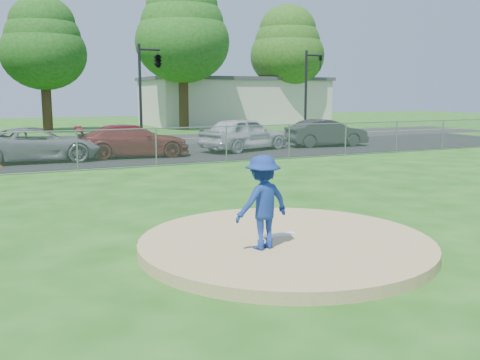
{
  "coord_description": "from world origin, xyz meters",
  "views": [
    {
      "loc": [
        -4.77,
        -8.31,
        2.84
      ],
      "look_at": [
        0.0,
        2.0,
        1.0
      ],
      "focal_mm": 40.0,
      "sensor_mm": 36.0,
      "label": 1
    }
  ],
  "objects_px": {
    "tree_center": "(43,43)",
    "traffic_signal_right": "(309,85)",
    "parked_car_charcoal": "(326,133)",
    "parked_car_darkred": "(133,141)",
    "tree_far_right": "(287,46)",
    "pitcher": "(263,202)",
    "commercial_building": "(234,101)",
    "parked_car_pearl": "(244,134)",
    "traffic_signal_center": "(156,62)",
    "tree_right": "(182,30)",
    "parked_car_gray": "(39,144)"
  },
  "relations": [
    {
      "from": "tree_far_right",
      "to": "pitcher",
      "type": "relative_size",
      "value": 6.63
    },
    {
      "from": "traffic_signal_center",
      "to": "parked_car_charcoal",
      "type": "distance_m",
      "value": 10.48
    },
    {
      "from": "pitcher",
      "to": "parked_car_charcoal",
      "type": "distance_m",
      "value": 20.56
    },
    {
      "from": "parked_car_darkred",
      "to": "tree_right",
      "type": "bearing_deg",
      "value": -20.25
    },
    {
      "from": "tree_right",
      "to": "parked_car_darkred",
      "type": "xyz_separation_m",
      "value": [
        -8.05,
        -16.49,
        -6.91
      ]
    },
    {
      "from": "parked_car_gray",
      "to": "parked_car_darkred",
      "type": "distance_m",
      "value": 4.01
    },
    {
      "from": "commercial_building",
      "to": "traffic_signal_center",
      "type": "xyz_separation_m",
      "value": [
        -12.03,
        -16.0,
        2.45
      ]
    },
    {
      "from": "commercial_building",
      "to": "traffic_signal_right",
      "type": "bearing_deg",
      "value": -96.29
    },
    {
      "from": "tree_center",
      "to": "traffic_signal_center",
      "type": "bearing_deg",
      "value": -67.51
    },
    {
      "from": "commercial_building",
      "to": "traffic_signal_right",
      "type": "height_order",
      "value": "traffic_signal_right"
    },
    {
      "from": "traffic_signal_center",
      "to": "traffic_signal_right",
      "type": "distance_m",
      "value": 10.34
    },
    {
      "from": "tree_far_right",
      "to": "parked_car_pearl",
      "type": "distance_m",
      "value": 24.04
    },
    {
      "from": "parked_car_gray",
      "to": "tree_right",
      "type": "bearing_deg",
      "value": -34.42
    },
    {
      "from": "traffic_signal_center",
      "to": "parked_car_charcoal",
      "type": "bearing_deg",
      "value": -37.57
    },
    {
      "from": "tree_right",
      "to": "parked_car_pearl",
      "type": "distance_m",
      "value": 17.57
    },
    {
      "from": "commercial_building",
      "to": "tree_far_right",
      "type": "bearing_deg",
      "value": -36.87
    },
    {
      "from": "parked_car_gray",
      "to": "parked_car_pearl",
      "type": "bearing_deg",
      "value": -85.73
    },
    {
      "from": "tree_right",
      "to": "traffic_signal_center",
      "type": "height_order",
      "value": "tree_right"
    },
    {
      "from": "tree_right",
      "to": "traffic_signal_center",
      "type": "xyz_separation_m",
      "value": [
        -5.03,
        -10.0,
        -3.04
      ]
    },
    {
      "from": "traffic_signal_center",
      "to": "pitcher",
      "type": "distance_m",
      "value": 23.12
    },
    {
      "from": "traffic_signal_center",
      "to": "pitcher",
      "type": "relative_size",
      "value": 3.46
    },
    {
      "from": "parked_car_charcoal",
      "to": "parked_car_darkred",
      "type": "bearing_deg",
      "value": 99.51
    },
    {
      "from": "traffic_signal_center",
      "to": "commercial_building",
      "type": "bearing_deg",
      "value": 53.06
    },
    {
      "from": "tree_center",
      "to": "pitcher",
      "type": "xyz_separation_m",
      "value": [
        0.33,
        -34.37,
        -5.46
      ]
    },
    {
      "from": "commercial_building",
      "to": "parked_car_pearl",
      "type": "relative_size",
      "value": 3.35
    },
    {
      "from": "traffic_signal_center",
      "to": "parked_car_charcoal",
      "type": "height_order",
      "value": "traffic_signal_center"
    },
    {
      "from": "traffic_signal_right",
      "to": "tree_center",
      "type": "bearing_deg",
      "value": 141.78
    },
    {
      "from": "tree_center",
      "to": "traffic_signal_center",
      "type": "distance_m",
      "value": 13.12
    },
    {
      "from": "tree_far_right",
      "to": "pitcher",
      "type": "bearing_deg",
      "value": -120.3
    },
    {
      "from": "commercial_building",
      "to": "pitcher",
      "type": "distance_m",
      "value": 41.85
    },
    {
      "from": "parked_car_pearl",
      "to": "parked_car_charcoal",
      "type": "bearing_deg",
      "value": -108.43
    },
    {
      "from": "traffic_signal_center",
      "to": "parked_car_pearl",
      "type": "bearing_deg",
      "value": -65.72
    },
    {
      "from": "commercial_building",
      "to": "parked_car_pearl",
      "type": "height_order",
      "value": "commercial_building"
    },
    {
      "from": "tree_far_right",
      "to": "parked_car_darkred",
      "type": "height_order",
      "value": "tree_far_right"
    },
    {
      "from": "tree_center",
      "to": "tree_right",
      "type": "height_order",
      "value": "tree_right"
    },
    {
      "from": "parked_car_darkred",
      "to": "tree_far_right",
      "type": "bearing_deg",
      "value": -38.57
    },
    {
      "from": "commercial_building",
      "to": "tree_right",
      "type": "xyz_separation_m",
      "value": [
        -7.0,
        -6.0,
        5.49
      ]
    },
    {
      "from": "tree_center",
      "to": "parked_car_darkred",
      "type": "distance_m",
      "value": 19.45
    },
    {
      "from": "tree_center",
      "to": "parked_car_charcoal",
      "type": "bearing_deg",
      "value": -54.73
    },
    {
      "from": "tree_far_right",
      "to": "parked_car_gray",
      "type": "relative_size",
      "value": 2.08
    },
    {
      "from": "parked_car_charcoal",
      "to": "pitcher",
      "type": "bearing_deg",
      "value": 149.63
    },
    {
      "from": "parked_car_darkred",
      "to": "parked_car_charcoal",
      "type": "bearing_deg",
      "value": -81.27
    },
    {
      "from": "parked_car_darkred",
      "to": "parked_car_charcoal",
      "type": "distance_m",
      "value": 10.75
    },
    {
      "from": "parked_car_darkred",
      "to": "traffic_signal_center",
      "type": "bearing_deg",
      "value": -19.19
    },
    {
      "from": "commercial_building",
      "to": "tree_center",
      "type": "xyz_separation_m",
      "value": [
        -17.0,
        -4.0,
        4.31
      ]
    },
    {
      "from": "pitcher",
      "to": "parked_car_gray",
      "type": "bearing_deg",
      "value": -92.27
    },
    {
      "from": "tree_center",
      "to": "parked_car_pearl",
      "type": "distance_m",
      "value": 20.4
    },
    {
      "from": "tree_center",
      "to": "traffic_signal_right",
      "type": "bearing_deg",
      "value": -38.22
    },
    {
      "from": "parked_car_gray",
      "to": "pitcher",
      "type": "bearing_deg",
      "value": -169.64
    },
    {
      "from": "tree_far_right",
      "to": "traffic_signal_center",
      "type": "bearing_deg",
      "value": -140.96
    }
  ]
}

